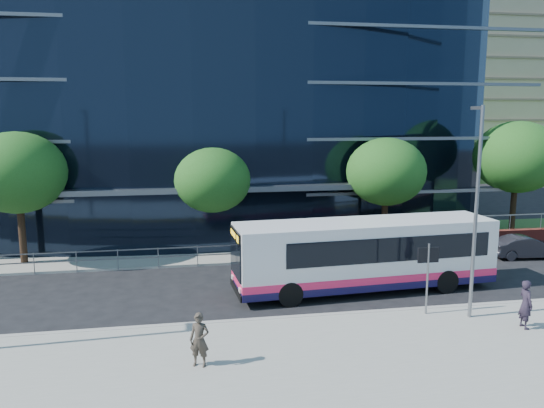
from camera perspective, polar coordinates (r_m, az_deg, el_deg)
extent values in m
plane|color=black|center=(21.92, 3.44, -11.29)|extent=(200.00, 200.00, 0.00)
cube|color=gray|center=(17.48, 7.41, -16.76)|extent=(80.00, 8.00, 0.15)
cube|color=gray|center=(20.99, 4.09, -12.04)|extent=(80.00, 0.25, 0.16)
cube|color=gold|center=(21.20, 3.95, -12.03)|extent=(80.00, 0.08, 0.01)
cube|color=gold|center=(21.33, 3.85, -11.88)|extent=(80.00, 0.08, 0.01)
cube|color=gray|center=(31.89, -11.86, -4.69)|extent=(50.00, 8.00, 0.10)
cube|color=black|center=(43.92, -9.07, 9.73)|extent=(38.00, 16.00, 16.00)
cube|color=#595E66|center=(29.71, -8.33, 1.54)|extent=(22.00, 1.20, 0.30)
cube|color=slate|center=(27.93, -16.29, -4.80)|extent=(24.00, 0.05, 0.05)
cube|color=slate|center=(28.04, -16.25, -5.70)|extent=(24.00, 0.05, 0.05)
cylinder|color=slate|center=(28.05, -16.24, -5.79)|extent=(0.04, 0.04, 1.10)
cube|color=#2D511E|center=(84.57, 15.89, 5.30)|extent=(60.00, 42.00, 4.00)
cube|color=tan|center=(86.66, 15.77, 15.34)|extent=(50.00, 12.00, 26.00)
cylinder|color=slate|center=(21.48, 16.37, -7.75)|extent=(0.08, 0.08, 2.80)
cube|color=black|center=(21.24, 16.47, -5.28)|extent=(0.85, 0.06, 0.60)
cylinder|color=black|center=(30.67, -25.28, -2.92)|extent=(0.36, 0.36, 3.30)
ellipsoid|color=#1B4112|center=(30.19, -25.71, 3.07)|extent=(4.95, 4.95, 4.21)
cylinder|color=black|center=(30.15, -6.33, -2.68)|extent=(0.36, 0.36, 2.86)
ellipsoid|color=#1B4112|center=(29.68, -6.42, 2.60)|extent=(4.29, 4.29, 3.65)
cylinder|color=black|center=(31.86, 11.99, -1.96)|extent=(0.36, 0.36, 3.08)
ellipsoid|color=#1B4112|center=(31.40, 12.19, 3.42)|extent=(4.62, 4.62, 3.93)
cylinder|color=black|center=(36.94, 24.48, -0.70)|extent=(0.36, 0.36, 3.52)
ellipsoid|color=#1B4112|center=(36.54, 24.85, 4.62)|extent=(5.28, 5.28, 4.49)
cylinder|color=black|center=(66.78, 15.64, 3.86)|extent=(0.36, 0.36, 3.08)
ellipsoid|color=#1B4112|center=(66.56, 15.76, 6.43)|extent=(4.62, 4.62, 3.93)
cylinder|color=black|center=(76.70, 25.86, 3.87)|extent=(0.36, 0.36, 2.86)
ellipsoid|color=#1B4112|center=(76.52, 26.01, 5.95)|extent=(4.29, 4.29, 3.65)
cylinder|color=slate|center=(21.08, 21.08, -1.05)|extent=(0.14, 0.14, 8.00)
cube|color=slate|center=(21.06, 21.23, 9.61)|extent=(0.15, 0.70, 0.12)
cube|color=silver|center=(24.04, 9.98, -5.11)|extent=(11.75, 3.38, 2.79)
cube|color=#120E3C|center=(24.38, 9.90, -7.93)|extent=(11.77, 3.43, 0.32)
cube|color=#E92255|center=(24.29, 9.92, -7.22)|extent=(11.77, 3.43, 0.32)
cube|color=black|center=(24.20, 11.39, -4.09)|extent=(9.43, 3.28, 1.05)
cube|color=black|center=(22.36, -3.90, -5.75)|extent=(0.23, 2.27, 1.63)
cube|color=black|center=(22.12, -3.96, -3.33)|extent=(0.24, 2.16, 0.42)
cube|color=yellow|center=(22.37, -4.17, -3.19)|extent=(0.11, 1.16, 0.23)
cube|color=black|center=(22.78, -3.86, -9.21)|extent=(0.26, 2.53, 0.25)
cylinder|color=black|center=(22.08, 1.96, -9.67)|extent=(1.07, 0.38, 1.05)
cylinder|color=black|center=(24.90, 18.22, -7.90)|extent=(1.07, 0.38, 1.05)
imported|color=black|center=(32.39, 25.64, -4.19)|extent=(3.86, 1.66, 1.24)
imported|color=black|center=(21.54, 25.62, -9.69)|extent=(0.46, 0.67, 1.79)
imported|color=#393128|center=(16.90, -7.81, -14.27)|extent=(0.72, 0.59, 1.70)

